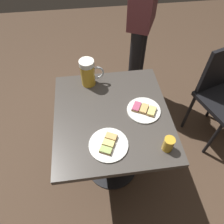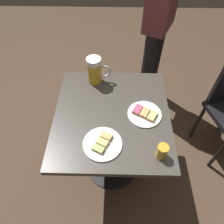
% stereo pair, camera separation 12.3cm
% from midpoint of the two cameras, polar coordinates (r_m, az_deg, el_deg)
% --- Properties ---
extents(ground_plane, '(6.00, 6.00, 0.00)m').
position_cam_midpoint_polar(ground_plane, '(1.92, 1.88, -14.31)').
color(ground_plane, '#4C3828').
extents(cafe_table, '(0.77, 0.71, 0.74)m').
position_cam_midpoint_polar(cafe_table, '(1.42, 2.48, -4.75)').
color(cafe_table, black).
rests_on(cafe_table, ground_plane).
extents(plate_near, '(0.22, 0.22, 0.03)m').
position_cam_midpoint_polar(plate_near, '(1.16, 0.44, -8.78)').
color(plate_near, white).
rests_on(plate_near, cafe_table).
extents(plate_far, '(0.21, 0.21, 0.03)m').
position_cam_midpoint_polar(plate_far, '(1.30, 11.56, -0.69)').
color(plate_far, white).
rests_on(plate_far, cafe_table).
extents(beer_mug, '(0.10, 0.16, 0.19)m').
position_cam_midpoint_polar(beer_mug, '(1.42, -2.13, 11.10)').
color(beer_mug, gold).
rests_on(beer_mug, cafe_table).
extents(beer_glass_small, '(0.06, 0.06, 0.09)m').
position_cam_midpoint_polar(beer_glass_small, '(1.14, 16.55, -10.48)').
color(beer_glass_small, gold).
rests_on(beer_glass_small, cafe_table).
extents(patron_standing, '(0.37, 0.30, 1.58)m').
position_cam_midpoint_polar(patron_standing, '(1.87, 14.85, 23.41)').
color(patron_standing, black).
rests_on(patron_standing, ground_plane).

